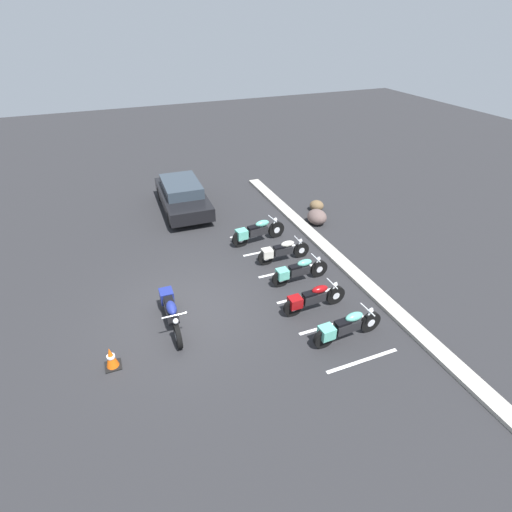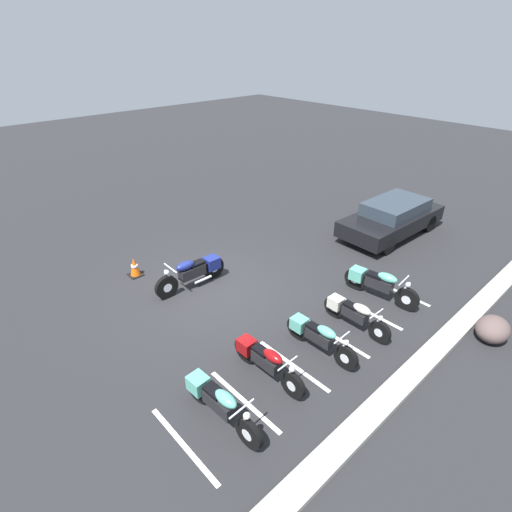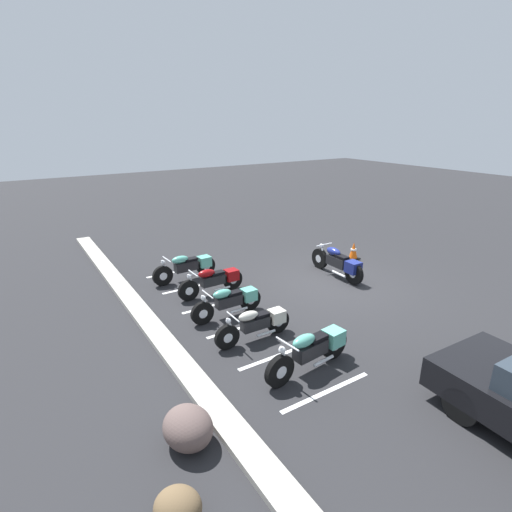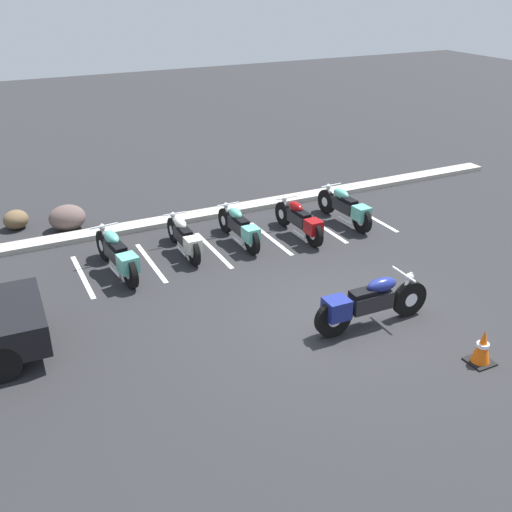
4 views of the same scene
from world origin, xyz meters
name	(u,v)px [view 2 (image 2 of 4)]	position (x,y,z in m)	size (l,w,h in m)	color
ground	(213,289)	(0.00, 0.00, 0.00)	(60.00, 60.00, 0.00)	#262628
motorcycle_navy_featured	(194,271)	(0.27, -0.51, 0.48)	(2.31, 0.65, 0.91)	black
parked_bike_0	(377,283)	(-3.15, 3.44, 0.46)	(0.64, 2.20, 0.87)	black
parked_bike_1	(353,313)	(-1.57, 3.76, 0.41)	(0.55, 1.95, 0.77)	black
parked_bike_2	(317,336)	(-0.23, 3.71, 0.42)	(0.56, 2.00, 0.79)	black
parked_bike_3	(264,360)	(1.21, 3.44, 0.43)	(0.57, 2.04, 0.80)	black
parked_bike_4	(218,401)	(2.65, 3.64, 0.44)	(0.59, 2.11, 0.83)	black
car_black	(392,217)	(-7.07, 1.55, 0.68)	(4.36, 1.95, 1.29)	black
concrete_curb	(384,402)	(0.00, 5.66, 0.06)	(18.00, 0.50, 0.12)	#A8A399
landscape_rock_0	(493,329)	(-3.64, 6.36, 0.31)	(0.88, 0.75, 0.62)	brown
traffic_cone	(135,267)	(1.29, -2.23, 0.29)	(0.40, 0.40, 0.61)	black
stall_line_0	(396,290)	(-3.86, 3.68, 0.00)	(0.10, 2.10, 0.00)	white
stall_line_1	(367,311)	(-2.39, 3.68, 0.00)	(0.10, 2.10, 0.00)	white
stall_line_2	(333,336)	(-0.92, 3.68, 0.00)	(0.10, 2.10, 0.00)	white
stall_line_3	(293,365)	(0.55, 3.68, 0.00)	(0.10, 2.10, 0.00)	white
stall_line_4	(244,401)	(2.02, 3.68, 0.00)	(0.10, 2.10, 0.00)	white
stall_line_5	(183,445)	(3.49, 3.68, 0.00)	(0.10, 2.10, 0.00)	white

